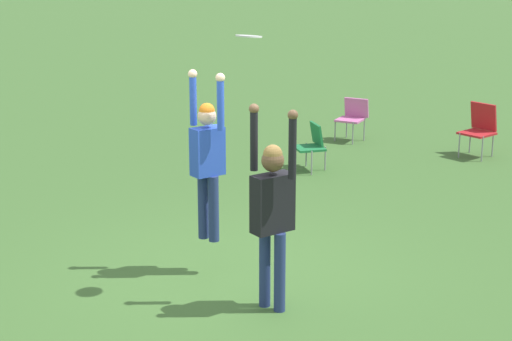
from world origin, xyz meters
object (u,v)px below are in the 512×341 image
Objects in this scene: person_jumping at (207,154)px; person_defending at (273,204)px; camping_chair_4 at (480,126)px; camping_chair_0 at (312,143)px; camping_chair_1 at (353,115)px; frisbee at (249,36)px.

person_jumping is 0.91× the size of person_defending.
camping_chair_4 is at bearing -155.49° from person_defending.
camping_chair_0 is 2.30m from camping_chair_1.
person_jumping is 4.80m from camping_chair_0.
person_jumping reaches higher than person_defending.
person_defending is 2.80× the size of camping_chair_0.
person_jumping is at bearing 96.75° from camping_chair_1.
frisbee is at bearing -97.18° from person_defending.
camping_chair_1 is (-3.49, 6.96, -0.67)m from person_defending.
camping_chair_1 is at bearing 19.49° from camping_chair_4.
person_defending is at bearing -23.21° from frisbee.
person_defending is 2.30× the size of camping_chair_4.
frisbee reaches higher than camping_chair_1.
person_defending reaches higher than camping_chair_0.
person_defending is (1.20, -0.34, -0.27)m from person_jumping.
camping_chair_1 is at bearing 35.15° from person_jumping.
camping_chair_4 is at bearing 15.19° from person_jumping.
camping_chair_0 is (-1.66, 4.40, -0.96)m from person_jumping.
person_jumping reaches higher than camping_chair_4.
camping_chair_4 is (-1.10, 7.35, -0.61)m from person_defending.
camping_chair_4 is at bearing 176.95° from camping_chair_1.
frisbee is at bearing 152.76° from camping_chair_0.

